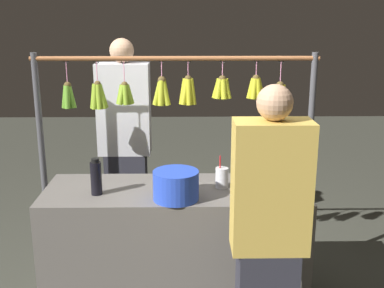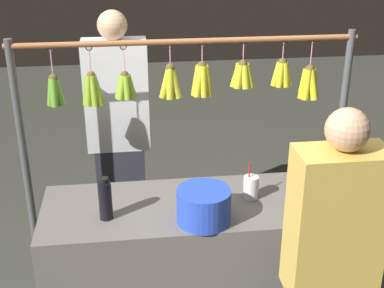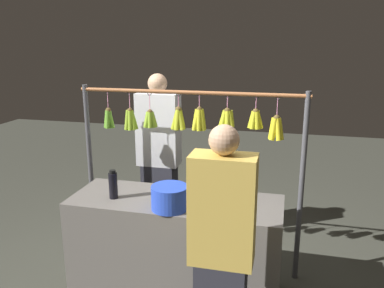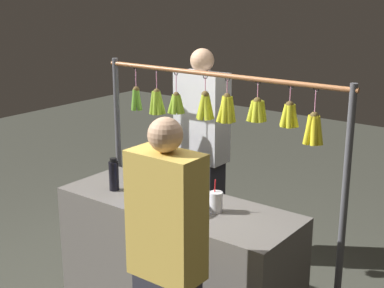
% 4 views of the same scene
% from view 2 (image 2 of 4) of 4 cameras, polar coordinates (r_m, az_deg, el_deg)
% --- Properties ---
extents(market_counter, '(1.63, 0.59, 0.81)m').
position_cam_2_polar(market_counter, '(3.01, 0.50, -13.17)').
color(market_counter, '#66605B').
rests_on(market_counter, ground).
extents(display_rack, '(1.95, 0.14, 1.62)m').
position_cam_2_polar(display_rack, '(3.01, 0.02, 4.25)').
color(display_rack, '#4C4C51').
rests_on(display_rack, ground).
extents(water_bottle, '(0.07, 0.07, 0.23)m').
position_cam_2_polar(water_bottle, '(2.64, -9.44, -5.98)').
color(water_bottle, black).
rests_on(water_bottle, market_counter).
extents(blue_bucket, '(0.27, 0.27, 0.17)m').
position_cam_2_polar(blue_bucket, '(2.59, 1.29, -6.74)').
color(blue_bucket, blue).
rests_on(blue_bucket, market_counter).
extents(drink_cup, '(0.08, 0.08, 0.21)m').
position_cam_2_polar(drink_cup, '(2.82, 6.43, -4.72)').
color(drink_cup, silver).
rests_on(drink_cup, market_counter).
extents(vendor_person, '(0.40, 0.22, 1.69)m').
position_cam_2_polar(vendor_person, '(3.49, -7.94, 0.32)').
color(vendor_person, '#2D2D38').
rests_on(vendor_person, ground).
extents(customer_person, '(0.37, 0.20, 1.56)m').
position_cam_2_polar(customer_person, '(2.38, 14.59, -14.37)').
color(customer_person, '#2D2D38').
rests_on(customer_person, ground).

